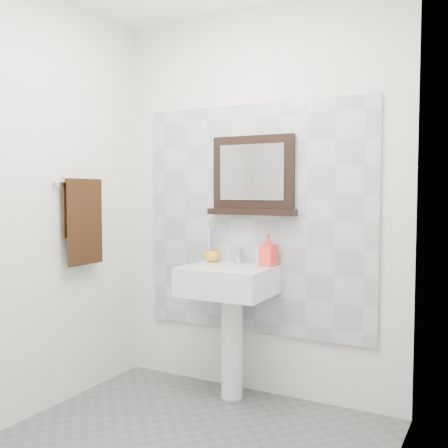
% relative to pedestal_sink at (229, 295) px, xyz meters
% --- Properties ---
extents(back_wall, '(2.00, 0.01, 2.50)m').
position_rel_pedestal_sink_xyz_m(back_wall, '(0.09, 0.23, 0.57)').
color(back_wall, silver).
rests_on(back_wall, ground).
extents(left_wall, '(0.01, 2.20, 2.50)m').
position_rel_pedestal_sink_xyz_m(left_wall, '(-0.91, -0.87, 0.57)').
color(left_wall, silver).
rests_on(left_wall, ground).
extents(right_wall, '(0.01, 2.20, 2.50)m').
position_rel_pedestal_sink_xyz_m(right_wall, '(1.09, -0.87, 0.57)').
color(right_wall, silver).
rests_on(right_wall, ground).
extents(splashback, '(1.60, 0.02, 1.50)m').
position_rel_pedestal_sink_xyz_m(splashback, '(0.09, 0.21, 0.47)').
color(splashback, '#ACB6BB').
rests_on(splashback, back_wall).
extents(pedestal_sink, '(0.55, 0.44, 0.96)m').
position_rel_pedestal_sink_xyz_m(pedestal_sink, '(0.00, 0.00, 0.00)').
color(pedestal_sink, white).
rests_on(pedestal_sink, ground).
extents(toothbrush_cup, '(0.12, 0.12, 0.08)m').
position_rel_pedestal_sink_xyz_m(toothbrush_cup, '(-0.20, 0.13, 0.22)').
color(toothbrush_cup, gold).
rests_on(toothbrush_cup, pedestal_sink).
extents(toothbrushes, '(0.05, 0.04, 0.21)m').
position_rel_pedestal_sink_xyz_m(toothbrushes, '(-0.20, 0.14, 0.31)').
color(toothbrushes, white).
rests_on(toothbrushes, toothbrush_cup).
extents(soap_dispenser, '(0.10, 0.10, 0.20)m').
position_rel_pedestal_sink_xyz_m(soap_dispenser, '(0.22, 0.13, 0.28)').
color(soap_dispenser, '#FE1D3A').
rests_on(soap_dispenser, pedestal_sink).
extents(framed_mirror, '(0.60, 0.11, 0.51)m').
position_rel_pedestal_sink_xyz_m(framed_mirror, '(0.08, 0.19, 0.75)').
color(framed_mirror, black).
rests_on(framed_mirror, back_wall).
extents(towel_bar, '(0.07, 0.40, 0.03)m').
position_rel_pedestal_sink_xyz_m(towel_bar, '(-0.86, -0.38, 0.72)').
color(towel_bar, silver).
rests_on(towel_bar, left_wall).
extents(hand_towel, '(0.06, 0.30, 0.55)m').
position_rel_pedestal_sink_xyz_m(hand_towel, '(-0.86, -0.38, 0.51)').
color(hand_towel, black).
rests_on(hand_towel, towel_bar).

